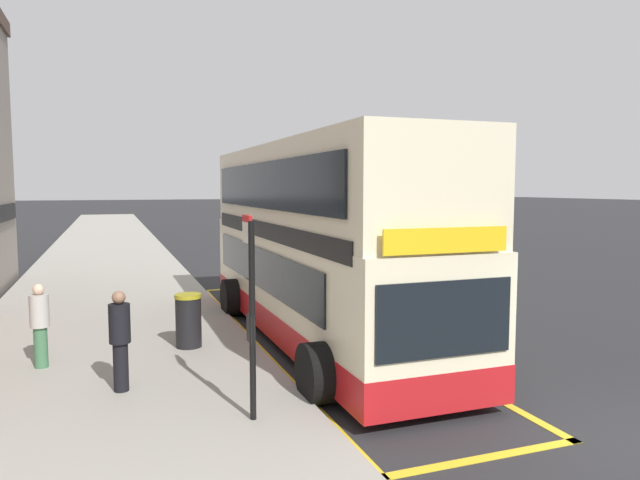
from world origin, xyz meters
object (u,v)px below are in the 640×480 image
at_px(litter_bin, 188,320).
at_px(pedestrian_waiting_near_sign, 120,337).
at_px(pedestrian_further_back, 40,323).
at_px(parked_car_white_behind, 315,231).
at_px(double_decker_bus, 317,249).
at_px(bus_stop_sign, 251,302).

bearing_deg(litter_bin, pedestrian_waiting_near_sign, -121.11).
bearing_deg(pedestrian_further_back, litter_bin, 9.65).
relative_size(parked_car_white_behind, pedestrian_waiting_near_sign, 2.54).
height_order(double_decker_bus, pedestrian_further_back, double_decker_bus).
height_order(pedestrian_further_back, litter_bin, pedestrian_further_back).
bearing_deg(parked_car_white_behind, pedestrian_further_back, -120.45).
distance_m(pedestrian_waiting_near_sign, litter_bin, 2.69).
height_order(parked_car_white_behind, pedestrian_further_back, pedestrian_further_back).
xyz_separation_m(bus_stop_sign, litter_bin, (-0.37, 4.09, -1.13)).
bearing_deg(pedestrian_further_back, pedestrian_waiting_near_sign, -53.24).
bearing_deg(double_decker_bus, bus_stop_sign, -120.46).
height_order(bus_stop_sign, parked_car_white_behind, bus_stop_sign).
relative_size(double_decker_bus, bus_stop_sign, 3.68).
bearing_deg(litter_bin, pedestrian_further_back, -170.35).
bearing_deg(pedestrian_waiting_near_sign, double_decker_bus, 30.62).
height_order(bus_stop_sign, litter_bin, bus_stop_sign).
distance_m(pedestrian_waiting_near_sign, pedestrian_further_back, 2.28).
xyz_separation_m(parked_car_white_behind, pedestrian_waiting_near_sign, (-11.52, -23.00, 0.24)).
bearing_deg(litter_bin, bus_stop_sign, -84.82).
distance_m(double_decker_bus, pedestrian_further_back, 5.82).
distance_m(double_decker_bus, bus_stop_sign, 5.06).
height_order(parked_car_white_behind, pedestrian_waiting_near_sign, pedestrian_waiting_near_sign).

